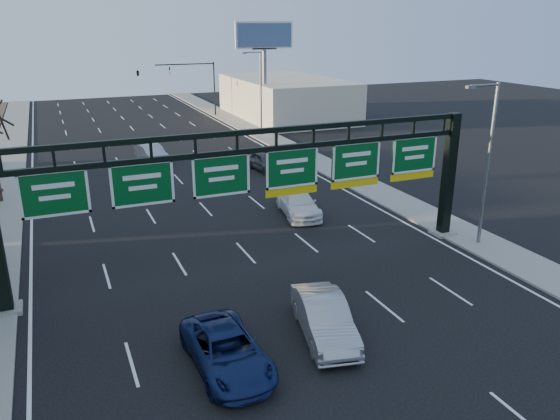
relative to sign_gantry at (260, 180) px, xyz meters
name	(u,v)px	position (x,y,z in m)	size (l,w,h in m)	color
ground	(332,348)	(-0.16, -8.00, -4.63)	(160.00, 160.00, 0.00)	black
sidewalk_right	(355,180)	(12.64, 12.00, -4.57)	(3.00, 120.00, 0.12)	gray
lane_markings	(198,200)	(-0.16, 12.00, -4.62)	(21.60, 120.00, 0.01)	white
sign_gantry	(260,180)	(0.00, 0.00, 0.00)	(24.60, 1.20, 7.20)	black
building_right_distant	(286,98)	(19.84, 42.00, -2.13)	(12.00, 20.00, 5.00)	beige
streetlight_near	(487,157)	(12.31, -2.00, 0.45)	(2.15, 0.22, 9.00)	slate
streetlight_far	(260,89)	(12.31, 32.00, 0.45)	(2.15, 0.22, 9.00)	slate
billboard_right	(264,48)	(14.84, 36.98, 4.43)	(7.00, 0.50, 12.00)	slate
traffic_signal_mast	(168,75)	(5.53, 47.00, 0.87)	(10.16, 0.54, 7.00)	black
car_blue_suv	(227,351)	(-4.30, -7.62, -3.91)	(2.38, 5.16, 1.44)	#122051
car_silver_sedan	(324,318)	(-0.09, -7.12, -3.81)	(1.74, 4.98, 1.64)	#9D9DA1
car_white_wagon	(298,203)	(5.13, 6.59, -3.87)	(2.13, 5.24, 1.52)	white
car_grey_far	(265,161)	(7.30, 17.84, -3.85)	(1.83, 4.55, 1.55)	#44474A
car_silver_distant	(152,154)	(-1.04, 24.06, -3.82)	(1.71, 4.89, 1.61)	#A3A3A8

